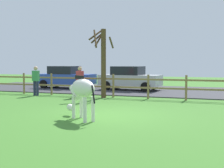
{
  "coord_description": "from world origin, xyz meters",
  "views": [
    {
      "loc": [
        3.39,
        -9.4,
        1.8
      ],
      "look_at": [
        -0.37,
        1.29,
        0.99
      ],
      "focal_mm": 46.25,
      "sensor_mm": 36.0,
      "label": 1
    }
  ],
  "objects_px": {
    "zebra": "(82,91)",
    "parked_car_blue": "(66,77)",
    "bare_tree": "(103,60)",
    "visitor_right_of_tree": "(36,79)",
    "parked_car_silver": "(130,78)",
    "visitor_left_of_tree": "(80,80)"
  },
  "relations": [
    {
      "from": "parked_car_blue",
      "to": "visitor_right_of_tree",
      "type": "xyz_separation_m",
      "value": [
        0.59,
        -4.57,
        0.06
      ]
    },
    {
      "from": "parked_car_blue",
      "to": "parked_car_silver",
      "type": "bearing_deg",
      "value": 0.37
    },
    {
      "from": "visitor_left_of_tree",
      "to": "visitor_right_of_tree",
      "type": "height_order",
      "value": "same"
    },
    {
      "from": "bare_tree",
      "to": "visitor_right_of_tree",
      "type": "distance_m",
      "value": 4.05
    },
    {
      "from": "parked_car_blue",
      "to": "visitor_left_of_tree",
      "type": "relative_size",
      "value": 2.48
    },
    {
      "from": "zebra",
      "to": "parked_car_blue",
      "type": "height_order",
      "value": "parked_car_blue"
    },
    {
      "from": "parked_car_silver",
      "to": "visitor_right_of_tree",
      "type": "distance_m",
      "value": 6.18
    },
    {
      "from": "bare_tree",
      "to": "zebra",
      "type": "bearing_deg",
      "value": -75.32
    },
    {
      "from": "zebra",
      "to": "visitor_right_of_tree",
      "type": "distance_m",
      "value": 7.65
    },
    {
      "from": "parked_car_silver",
      "to": "parked_car_blue",
      "type": "bearing_deg",
      "value": -179.63
    },
    {
      "from": "visitor_right_of_tree",
      "to": "parked_car_silver",
      "type": "bearing_deg",
      "value": 48.1
    },
    {
      "from": "parked_car_silver",
      "to": "parked_car_blue",
      "type": "relative_size",
      "value": 1.02
    },
    {
      "from": "parked_car_silver",
      "to": "bare_tree",
      "type": "bearing_deg",
      "value": -93.3
    },
    {
      "from": "parked_car_blue",
      "to": "visitor_right_of_tree",
      "type": "bearing_deg",
      "value": -82.62
    },
    {
      "from": "zebra",
      "to": "visitor_right_of_tree",
      "type": "xyz_separation_m",
      "value": [
        -5.4,
        5.43,
        -0.02
      ]
    },
    {
      "from": "bare_tree",
      "to": "visitor_left_of_tree",
      "type": "xyz_separation_m",
      "value": [
        -1.23,
        -0.21,
        -1.09
      ]
    },
    {
      "from": "zebra",
      "to": "parked_car_silver",
      "type": "height_order",
      "value": "parked_car_silver"
    },
    {
      "from": "bare_tree",
      "to": "visitor_right_of_tree",
      "type": "xyz_separation_m",
      "value": [
        -3.88,
        -0.35,
        -1.09
      ]
    },
    {
      "from": "bare_tree",
      "to": "parked_car_blue",
      "type": "distance_m",
      "value": 6.26
    },
    {
      "from": "parked_car_blue",
      "to": "visitor_right_of_tree",
      "type": "height_order",
      "value": "visitor_right_of_tree"
    },
    {
      "from": "bare_tree",
      "to": "zebra",
      "type": "height_order",
      "value": "bare_tree"
    },
    {
      "from": "visitor_right_of_tree",
      "to": "zebra",
      "type": "bearing_deg",
      "value": -45.16
    }
  ]
}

